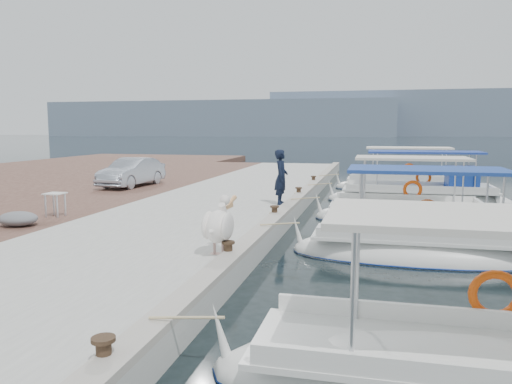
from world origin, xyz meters
The scene contains 15 objects.
ground centered at (0.00, 0.00, 0.00)m, with size 400.00×400.00×0.00m, color black.
concrete_quay centered at (-3.00, 5.00, 0.25)m, with size 6.00×40.00×0.50m, color #A5A59F.
quay_curb centered at (-0.22, 5.00, 0.56)m, with size 0.44×40.00×0.12m, color #9E978C.
cobblestone_strip centered at (-8.00, 5.00, 0.25)m, with size 4.00×40.00×0.50m, color #4D3028.
distant_hills centered at (29.61, 201.49, 7.61)m, with size 330.00×60.00×18.00m.
fishing_caique_b centered at (3.70, -0.70, 0.13)m, with size 6.23×2.22×2.83m.
fishing_caique_c centered at (3.68, 4.25, 0.13)m, with size 6.18×2.21×2.83m.
fishing_caique_d centered at (4.58, 8.97, 0.19)m, with size 7.77×2.19×2.83m.
fishing_caique_e centered at (4.12, 13.53, 0.12)m, with size 7.07×2.10×2.83m.
mooring_bollards centered at (-0.35, 1.50, 0.69)m, with size 0.28×20.28×0.33m.
pelican centered at (-0.60, -3.35, 1.14)m, with size 0.58×1.58×1.23m.
fisherman centered at (-0.60, 3.94, 1.48)m, with size 0.71×0.47×1.95m, color black.
parked_car centered at (-8.41, 7.84, 1.16)m, with size 1.40×4.00×1.32m, color #A0A9B7.
tarp_bundle centered at (-6.98, -1.65, 0.70)m, with size 1.10×0.90×0.40m, color slate.
folding_table centered at (-6.88, -0.11, 1.02)m, with size 0.55×0.55×0.73m.
Camera 1 is at (2.60, -13.38, 3.19)m, focal length 35.00 mm.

